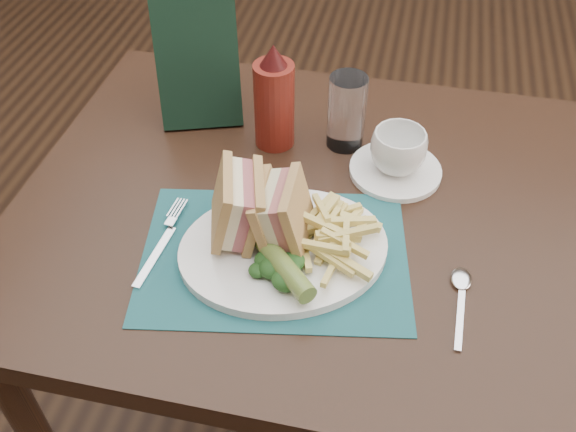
# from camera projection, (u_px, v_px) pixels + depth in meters

# --- Properties ---
(floor) EXTENTS (7.00, 7.00, 0.00)m
(floor) POSITION_uv_depth(u_px,v_px,m) (334.00, 275.00, 1.88)
(floor) COLOR black
(floor) RESTS_ON ground
(table_main) EXTENTS (0.90, 0.75, 0.75)m
(table_main) POSITION_uv_depth(u_px,v_px,m) (302.00, 340.00, 1.26)
(table_main) COLOR black
(table_main) RESTS_ON ground
(placemat) EXTENTS (0.42, 0.33, 0.00)m
(placemat) POSITION_uv_depth(u_px,v_px,m) (275.00, 256.00, 0.92)
(placemat) COLOR #1A5054
(placemat) RESTS_ON table_main
(plate) EXTENTS (0.37, 0.34, 0.01)m
(plate) POSITION_uv_depth(u_px,v_px,m) (284.00, 249.00, 0.92)
(plate) COLOR white
(plate) RESTS_ON placemat
(sandwich_half_a) EXTENTS (0.11, 0.13, 0.11)m
(sandwich_half_a) POSITION_uv_depth(u_px,v_px,m) (222.00, 205.00, 0.89)
(sandwich_half_a) COLOR tan
(sandwich_half_a) RESTS_ON plate
(sandwich_half_b) EXTENTS (0.08, 0.10, 0.10)m
(sandwich_half_b) POSITION_uv_depth(u_px,v_px,m) (267.00, 210.00, 0.89)
(sandwich_half_b) COLOR tan
(sandwich_half_b) RESTS_ON plate
(kale_garnish) EXTENTS (0.11, 0.08, 0.03)m
(kale_garnish) POSITION_uv_depth(u_px,v_px,m) (274.00, 268.00, 0.86)
(kale_garnish) COLOR #153613
(kale_garnish) RESTS_ON plate
(pickle_spear) EXTENTS (0.10, 0.11, 0.03)m
(pickle_spear) POSITION_uv_depth(u_px,v_px,m) (284.00, 267.00, 0.85)
(pickle_spear) COLOR #536C29
(pickle_spear) RESTS_ON plate
(fries_pile) EXTENTS (0.18, 0.20, 0.05)m
(fries_pile) POSITION_uv_depth(u_px,v_px,m) (333.00, 231.00, 0.90)
(fries_pile) COLOR #DDCB6E
(fries_pile) RESTS_ON plate
(fork) EXTENTS (0.05, 0.17, 0.01)m
(fork) POSITION_uv_depth(u_px,v_px,m) (162.00, 240.00, 0.93)
(fork) COLOR silver
(fork) RESTS_ON placemat
(spoon) EXTENTS (0.04, 0.15, 0.01)m
(spoon) POSITION_uv_depth(u_px,v_px,m) (461.00, 303.00, 0.85)
(spoon) COLOR silver
(spoon) RESTS_ON table_main
(saucer) EXTENTS (0.17, 0.17, 0.01)m
(saucer) POSITION_uv_depth(u_px,v_px,m) (395.00, 170.00, 1.05)
(saucer) COLOR white
(saucer) RESTS_ON table_main
(coffee_cup) EXTENTS (0.12, 0.12, 0.07)m
(coffee_cup) POSITION_uv_depth(u_px,v_px,m) (398.00, 151.00, 1.02)
(coffee_cup) COLOR white
(coffee_cup) RESTS_ON saucer
(drinking_glass) EXTENTS (0.07, 0.07, 0.13)m
(drinking_glass) POSITION_uv_depth(u_px,v_px,m) (347.00, 112.00, 1.06)
(drinking_glass) COLOR white
(drinking_glass) RESTS_ON table_main
(ketchup_bottle) EXTENTS (0.07, 0.07, 0.19)m
(ketchup_bottle) POSITION_uv_depth(u_px,v_px,m) (274.00, 96.00, 1.05)
(ketchup_bottle) COLOR maroon
(ketchup_bottle) RESTS_ON table_main
(check_presenter) EXTENTS (0.16, 0.13, 0.22)m
(check_presenter) POSITION_uv_depth(u_px,v_px,m) (198.00, 62.00, 1.09)
(check_presenter) COLOR black
(check_presenter) RESTS_ON table_main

